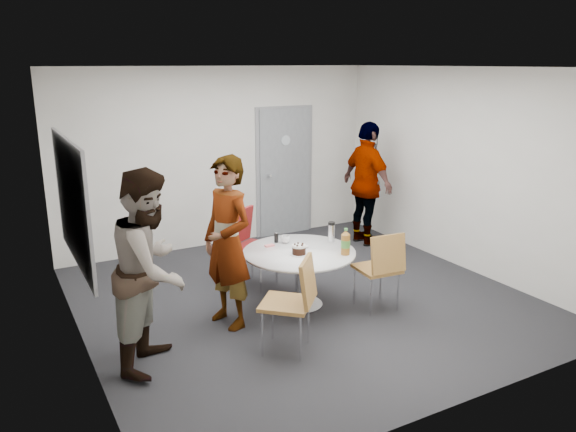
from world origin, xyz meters
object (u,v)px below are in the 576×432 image
chair_far (249,239)px  person_main (228,243)px  door (284,172)px  person_left (151,269)px  whiteboard (72,202)px  chair_near_left (296,295)px  chair_near_right (382,263)px  table (302,258)px  person_right (367,184)px

chair_far → person_main: person_main is taller
door → person_left: door is taller
whiteboard → door: bearing=32.7°
chair_near_left → person_left: 1.38m
whiteboard → chair_near_right: whiteboard is taller
whiteboard → person_main: bearing=-15.0°
whiteboard → table: (2.36, -0.36, -0.87)m
person_right → table: bearing=126.8°
whiteboard → person_left: 1.08m
person_left → chair_near_left: bearing=-74.7°
person_main → person_right: (2.97, 1.57, 0.03)m
door → whiteboard: size_ratio=1.12×
chair_near_left → whiteboard: bearing=96.9°
door → chair_far: door is taller
door → chair_near_right: 3.27m
person_main → person_left: person_left is taller
chair_near_right → person_left: bearing=-177.8°
door → chair_far: 2.30m
person_right → chair_far: bearing=105.3°
chair_near_right → person_left: 2.59m
whiteboard → chair_near_left: bearing=-35.5°
whiteboard → chair_far: bearing=14.6°
chair_far → person_left: 2.12m
chair_far → person_left: size_ratio=0.53×
whiteboard → chair_near_right: size_ratio=2.03×
door → person_left: (-3.05, -3.08, -0.09)m
door → chair_far: size_ratio=2.16×
whiteboard → table: bearing=-8.6°
whiteboard → person_right: bearing=15.1°
chair_near_right → person_main: 1.76m
door → chair_near_left: bearing=-116.9°
whiteboard → person_left: (0.51, -0.80, -0.52)m
chair_near_right → chair_near_left: bearing=-160.4°
whiteboard → chair_near_right: (3.07, -0.92, -0.88)m
person_right → chair_near_right: bearing=147.4°
person_main → person_left: 1.01m
chair_near_right → table: bearing=146.7°
door → chair_near_left: size_ratio=2.19×
person_main → chair_near_left: bearing=5.5°
chair_near_left → person_left: person_left is taller
chair_near_right → person_main: (-1.64, 0.53, 0.35)m
chair_near_right → chair_far: chair_far is taller
table → door: bearing=65.5°
person_left → door: bearing=-9.2°
chair_near_right → person_right: size_ratio=0.49×
door → person_right: door is taller
chair_near_left → table: bearing=9.2°
table → person_right: (2.05, 1.54, 0.37)m
chair_near_right → person_main: size_ratio=0.51×
door → person_main: bearing=-128.5°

